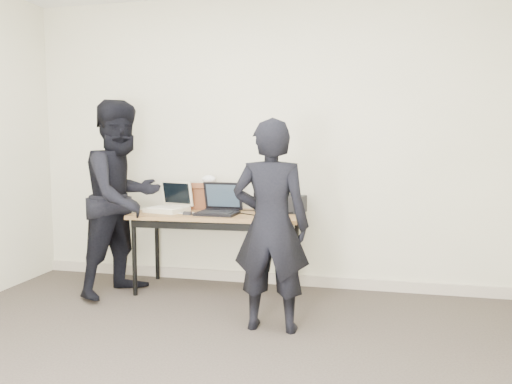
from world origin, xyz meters
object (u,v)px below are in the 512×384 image
(desk, at_px, (217,219))
(equipment_box, at_px, (290,204))
(laptop_beige, at_px, (169,205))
(person_typist, at_px, (271,226))
(leather_satchel, at_px, (206,196))
(laptop_right, at_px, (273,206))
(person_observer, at_px, (123,198))
(laptop_center, at_px, (219,207))

(desk, distance_m, equipment_box, 0.67)
(laptop_beige, relative_size, person_typist, 0.27)
(leather_satchel, xyz_separation_m, equipment_box, (0.81, -0.04, -0.05))
(laptop_right, height_order, person_typist, person_typist)
(leather_satchel, relative_size, person_observer, 0.21)
(person_typist, bearing_deg, laptop_center, -51.88)
(person_observer, bearing_deg, desk, -52.93)
(desk, xyz_separation_m, laptop_center, (0.03, -0.04, 0.12))
(laptop_beige, distance_m, leather_satchel, 0.37)
(laptop_right, relative_size, person_typist, 0.28)
(laptop_beige, bearing_deg, person_observer, -130.08)
(desk, xyz_separation_m, person_typist, (0.65, -0.79, 0.10))
(laptop_beige, xyz_separation_m, laptop_center, (0.49, -0.04, 0.01))
(desk, relative_size, leather_satchel, 4.16)
(laptop_center, distance_m, person_observer, 0.86)
(equipment_box, xyz_separation_m, person_typist, (0.02, -0.98, -0.03))
(person_observer, bearing_deg, leather_satchel, -32.56)
(laptop_beige, relative_size, equipment_box, 1.56)
(desk, height_order, laptop_right, laptop_right)
(desk, xyz_separation_m, laptop_right, (0.48, 0.19, 0.12))
(laptop_beige, height_order, person_observer, person_observer)
(person_observer, bearing_deg, laptop_center, -55.90)
(laptop_beige, height_order, laptop_center, laptop_center)
(laptop_center, bearing_deg, laptop_right, 29.23)
(desk, bearing_deg, equipment_box, 14.72)
(laptop_right, bearing_deg, laptop_center, -174.03)
(person_typist, height_order, person_observer, person_observer)
(laptop_center, xyz_separation_m, person_typist, (0.62, -0.75, -0.02))
(laptop_right, bearing_deg, equipment_box, -19.39)
(laptop_beige, distance_m, person_observer, 0.42)
(laptop_center, height_order, person_observer, person_observer)
(laptop_center, bearing_deg, equipment_box, 23.36)
(laptop_beige, relative_size, leather_satchel, 1.11)
(desk, distance_m, leather_satchel, 0.34)
(equipment_box, bearing_deg, leather_satchel, 177.48)
(leather_satchel, distance_m, person_typist, 1.31)
(desk, relative_size, laptop_center, 4.14)
(equipment_box, bearing_deg, laptop_center, -159.08)
(laptop_beige, bearing_deg, leather_satchel, 52.43)
(laptop_center, height_order, leather_satchel, laptop_center)
(leather_satchel, bearing_deg, equipment_box, -4.72)
(laptop_beige, height_order, leather_satchel, laptop_beige)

